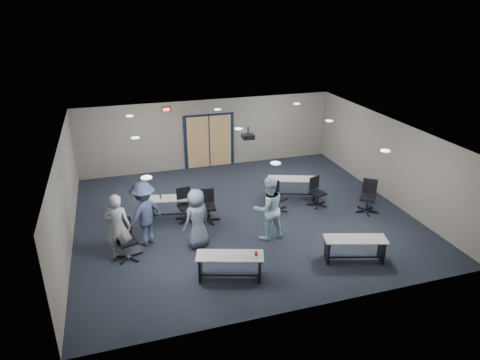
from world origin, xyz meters
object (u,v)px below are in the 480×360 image
object	(u,v)px
chair_back_c	(279,197)
person_plaid	(197,218)
table_back_right	(292,184)
table_front_left	(230,262)
person_lightblue	(268,208)
chair_back_b	(208,206)
chair_back_d	(318,192)
person_gray	(118,227)
person_back	(144,214)
chair_loose_right	(368,197)
chair_back_a	(186,205)
table_back_left	(175,204)
chair_loose_left	(127,240)
table_front_right	(355,245)

from	to	relation	value
chair_back_c	person_plaid	world-z (taller)	person_plaid
table_back_right	person_plaid	xyz separation A→B (m)	(-3.72, -2.13, 0.38)
table_front_left	person_plaid	bearing A→B (deg)	122.09
chair_back_c	person_lightblue	distance (m)	1.78
chair_back_b	chair_back_d	xyz separation A→B (m)	(3.63, -0.02, -0.01)
chair_back_b	chair_back_d	distance (m)	3.63
person_lightblue	table_front_left	bearing A→B (deg)	39.31
person_gray	person_back	xyz separation A→B (m)	(0.71, 0.55, 0.00)
chair_loose_right	chair_back_b	bearing A→B (deg)	-151.02
chair_back_a	person_back	bearing A→B (deg)	-152.23
chair_back_c	person_gray	size ratio (longest dim) A/B	0.51
table_front_left	chair_back_d	xyz separation A→B (m)	(3.80, 2.95, 0.03)
person_plaid	person_back	size ratio (longest dim) A/B	0.91
table_back_left	chair_loose_right	size ratio (longest dim) A/B	1.58
chair_back_b	person_plaid	size ratio (longest dim) A/B	0.59
table_back_right	table_back_left	bearing A→B (deg)	-156.20
table_back_left	person_back	world-z (taller)	person_back
chair_loose_left	person_gray	xyz separation A→B (m)	(-0.18, 0.05, 0.38)
table_front_left	person_lightblue	xyz separation A→B (m)	(1.54, 1.53, 0.47)
chair_back_c	person_gray	bearing A→B (deg)	171.31
chair_loose_left	person_back	bearing A→B (deg)	33.20
table_front_right	chair_loose_right	xyz separation A→B (m)	(1.82, 2.27, 0.09)
person_plaid	chair_back_d	bearing A→B (deg)	169.17
table_back_right	person_lightblue	xyz separation A→B (m)	(-1.74, -2.31, 0.46)
table_back_left	person_lightblue	bearing A→B (deg)	-30.17
chair_back_a	chair_back_d	xyz separation A→B (m)	(4.26, -0.25, -0.03)
table_front_right	person_gray	world-z (taller)	person_gray
chair_back_c	chair_back_a	bearing A→B (deg)	152.23
person_back	person_gray	bearing A→B (deg)	3.26
person_lightblue	person_back	bearing A→B (deg)	-17.53
table_back_right	person_plaid	size ratio (longest dim) A/B	1.04
person_back	table_back_right	bearing A→B (deg)	162.74
table_front_left	chair_back_c	xyz separation A→B (m)	(2.45, 3.00, 0.02)
person_back	chair_back_d	bearing A→B (deg)	152.49
person_plaid	person_back	xyz separation A→B (m)	(-1.33, 0.53, 0.09)
table_back_right	chair_back_c	bearing A→B (deg)	-114.94
table_front_left	person_lightblue	size ratio (longest dim) A/B	0.92
table_back_right	person_lightblue	distance (m)	2.93
table_back_left	chair_back_b	world-z (taller)	chair_back_b
chair_back_d	person_plaid	distance (m)	4.43
chair_back_a	person_gray	size ratio (longest dim) A/B	0.55
person_gray	chair_loose_left	bearing A→B (deg)	-179.17
table_front_left	chair_loose_left	distance (m)	2.81
chair_loose_left	table_front_left	bearing A→B (deg)	-51.28
chair_back_a	person_plaid	xyz separation A→B (m)	(0.03, -1.50, 0.32)
person_plaid	person_lightblue	bearing A→B (deg)	147.75
table_back_left	chair_back_d	size ratio (longest dim) A/B	1.74
chair_back_b	person_back	xyz separation A→B (m)	(-1.93, -0.75, 0.43)
chair_back_c	chair_loose_left	xyz separation A→B (m)	(-4.74, -1.37, 0.07)
chair_back_b	person_lightblue	distance (m)	2.04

